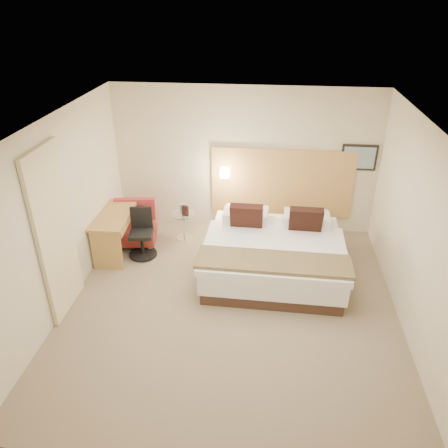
# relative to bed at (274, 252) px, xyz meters

# --- Properties ---
(floor) EXTENTS (4.80, 5.00, 0.02)m
(floor) POSITION_rel_bed_xyz_m (-0.60, -1.00, -0.36)
(floor) COLOR #7B6A53
(floor) RESTS_ON ground
(ceiling) EXTENTS (4.80, 5.00, 0.02)m
(ceiling) POSITION_rel_bed_xyz_m (-0.60, -1.00, 2.36)
(ceiling) COLOR white
(ceiling) RESTS_ON floor
(wall_back) EXTENTS (4.80, 0.02, 2.70)m
(wall_back) POSITION_rel_bed_xyz_m (-0.60, 1.51, 1.00)
(wall_back) COLOR beige
(wall_back) RESTS_ON floor
(wall_front) EXTENTS (4.80, 0.02, 2.70)m
(wall_front) POSITION_rel_bed_xyz_m (-0.60, -3.51, 1.00)
(wall_front) COLOR beige
(wall_front) RESTS_ON floor
(wall_left) EXTENTS (0.02, 5.00, 2.70)m
(wall_left) POSITION_rel_bed_xyz_m (-3.01, -1.00, 1.00)
(wall_left) COLOR beige
(wall_left) RESTS_ON floor
(wall_right) EXTENTS (0.02, 5.00, 2.70)m
(wall_right) POSITION_rel_bed_xyz_m (1.81, -1.00, 1.00)
(wall_right) COLOR beige
(wall_right) RESTS_ON floor
(headboard_panel) EXTENTS (2.60, 0.04, 1.30)m
(headboard_panel) POSITION_rel_bed_xyz_m (0.10, 1.47, 0.60)
(headboard_panel) COLOR tan
(headboard_panel) RESTS_ON wall_back
(art_frame) EXTENTS (0.62, 0.03, 0.47)m
(art_frame) POSITION_rel_bed_xyz_m (1.42, 1.48, 1.15)
(art_frame) COLOR black
(art_frame) RESTS_ON wall_back
(art_canvas) EXTENTS (0.54, 0.01, 0.39)m
(art_canvas) POSITION_rel_bed_xyz_m (1.42, 1.46, 1.15)
(art_canvas) COLOR gray
(art_canvas) RESTS_ON wall_back
(lamp_arm) EXTENTS (0.02, 0.12, 0.02)m
(lamp_arm) POSITION_rel_bed_xyz_m (-0.95, 1.42, 0.80)
(lamp_arm) COLOR white
(lamp_arm) RESTS_ON wall_back
(lamp_shade) EXTENTS (0.15, 0.15, 0.15)m
(lamp_shade) POSITION_rel_bed_xyz_m (-0.95, 1.36, 0.80)
(lamp_shade) COLOR #FFEDC6
(lamp_shade) RESTS_ON wall_back
(curtain) EXTENTS (0.06, 0.90, 2.42)m
(curtain) POSITION_rel_bed_xyz_m (-2.96, -1.25, 0.87)
(curtain) COLOR beige
(curtain) RESTS_ON wall_left
(bottle_a) EXTENTS (0.06, 0.06, 0.18)m
(bottle_a) POSITION_rel_bed_xyz_m (-1.69, 0.91, 0.25)
(bottle_a) COLOR #78A6BA
(bottle_a) RESTS_ON side_table
(bottle_b) EXTENTS (0.06, 0.06, 0.18)m
(bottle_b) POSITION_rel_bed_xyz_m (-1.65, 0.93, 0.25)
(bottle_b) COLOR #84A2CC
(bottle_b) RESTS_ON side_table
(menu_folder) EXTENTS (0.13, 0.07, 0.20)m
(menu_folder) POSITION_rel_bed_xyz_m (-1.61, 0.82, 0.26)
(menu_folder) COLOR black
(menu_folder) RESTS_ON side_table
(bed) EXTENTS (2.26, 2.18, 1.08)m
(bed) POSITION_rel_bed_xyz_m (0.00, 0.00, 0.00)
(bed) COLOR #3E281F
(bed) RESTS_ON floor
(lounge_chair) EXTENTS (0.82, 0.75, 0.78)m
(lounge_chair) POSITION_rel_bed_xyz_m (-2.52, 0.66, -0.04)
(lounge_chair) COLOR #AE7752
(lounge_chair) RESTS_ON floor
(side_table) EXTENTS (0.54, 0.54, 0.51)m
(side_table) POSITION_rel_bed_xyz_m (-1.66, 0.89, -0.07)
(side_table) COLOR white
(side_table) RESTS_ON floor
(desk) EXTENTS (0.60, 1.22, 0.75)m
(desk) POSITION_rel_bed_xyz_m (-2.72, 0.29, 0.24)
(desk) COLOR #AD7B43
(desk) RESTS_ON floor
(desk_chair) EXTENTS (0.54, 0.54, 0.85)m
(desk_chair) POSITION_rel_bed_xyz_m (-2.27, 0.25, 0.00)
(desk_chair) COLOR black
(desk_chair) RESTS_ON floor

